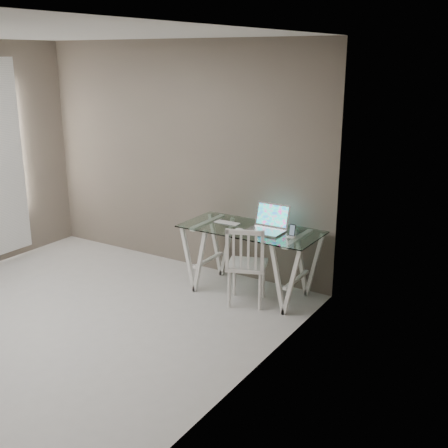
# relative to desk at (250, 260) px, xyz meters

# --- Properties ---
(room) EXTENTS (4.50, 4.52, 2.71)m
(room) POSITION_rel_desk_xyz_m (-1.26, -1.83, 1.33)
(room) COLOR #B4B1AC
(room) RESTS_ON ground
(desk) EXTENTS (1.50, 0.70, 0.75)m
(desk) POSITION_rel_desk_xyz_m (0.00, 0.00, 0.00)
(desk) COLOR silver
(desk) RESTS_ON ground
(chair) EXTENTS (0.51, 0.51, 0.86)m
(chair) POSITION_rel_desk_xyz_m (0.11, -0.29, 0.09)
(chair) COLOR silver
(chair) RESTS_ON ground
(laptop) EXTENTS (0.39, 0.34, 0.27)m
(laptop) POSITION_rel_desk_xyz_m (0.18, 0.05, 0.43)
(laptop) COLOR silver
(laptop) RESTS_ON desk
(keyboard) EXTENTS (0.30, 0.13, 0.01)m
(keyboard) POSITION_rel_desk_xyz_m (-0.32, 0.03, 0.37)
(keyboard) COLOR silver
(keyboard) RESTS_ON desk
(mouse) EXTENTS (0.10, 0.06, 0.03)m
(mouse) POSITION_rel_desk_xyz_m (-0.05, -0.14, 0.38)
(mouse) COLOR silver
(mouse) RESTS_ON desk
(phone_dock) EXTENTS (0.07, 0.07, 0.14)m
(phone_dock) POSITION_rel_desk_xyz_m (0.50, -0.04, 0.40)
(phone_dock) COLOR white
(phone_dock) RESTS_ON desk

